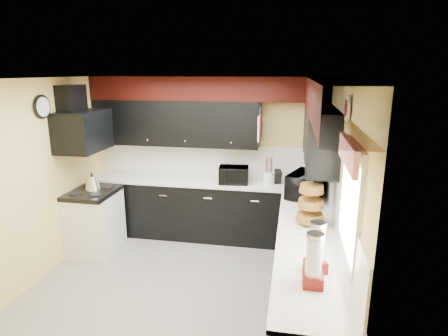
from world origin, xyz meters
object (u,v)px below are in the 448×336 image
(microwave, at_px, (307,185))
(knife_block, at_px, (278,177))
(toaster_oven, at_px, (234,175))
(kettle, at_px, (92,183))
(utensil_crock, at_px, (269,178))

(microwave, relative_size, knife_block, 2.93)
(toaster_oven, bearing_deg, knife_block, 3.85)
(kettle, bearing_deg, toaster_oven, 17.33)
(toaster_oven, xyz_separation_m, kettle, (-1.97, -0.61, -0.05))
(microwave, distance_m, utensil_crock, 0.74)
(utensil_crock, relative_size, kettle, 0.83)
(utensil_crock, bearing_deg, knife_block, 25.11)
(microwave, bearing_deg, utensil_crock, 67.88)
(toaster_oven, bearing_deg, microwave, -28.52)
(microwave, xyz_separation_m, kettle, (-3.02, -0.16, -0.09))
(knife_block, bearing_deg, microwave, -69.49)
(knife_block, relative_size, kettle, 0.92)
(kettle, bearing_deg, microwave, 3.03)
(utensil_crock, height_order, knife_block, knife_block)
(toaster_oven, relative_size, microwave, 0.73)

